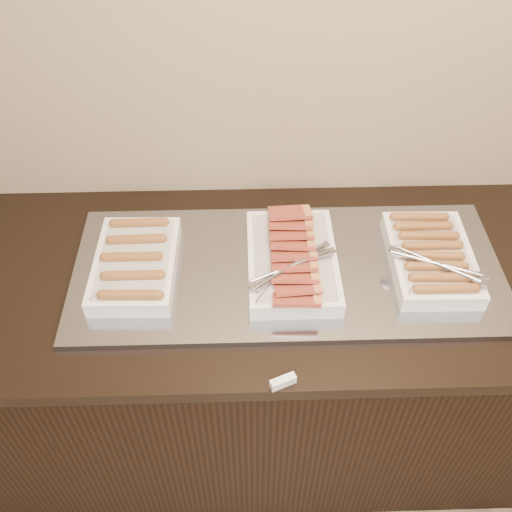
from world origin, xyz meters
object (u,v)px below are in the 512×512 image
Objects in this scene: counter at (280,360)px; dish_right at (431,258)px; dish_center at (292,260)px; warming_tray at (287,270)px; dish_left at (136,264)px.

counter is 6.09× the size of dish_right.
dish_center is at bearing -12.07° from counter.
warming_tray is 0.42m from dish_left.
counter is 0.46m from warming_tray.
dish_center is (0.02, -0.00, 0.50)m from counter.
dish_right is (0.40, -0.00, 0.04)m from warming_tray.
counter is 5.29× the size of dish_center.
dish_left is (-0.42, 0.00, 0.04)m from warming_tray.
counter is 0.50m from dish_center.
dish_center is at bearing -179.06° from dish_right.
dish_left is 0.82m from dish_right.
counter is at bearing 180.00° from warming_tray.
counter is at bearing 1.37° from dish_left.
dish_right is (0.39, -0.00, -0.00)m from dish_center.
dish_left is 0.43m from dish_center.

